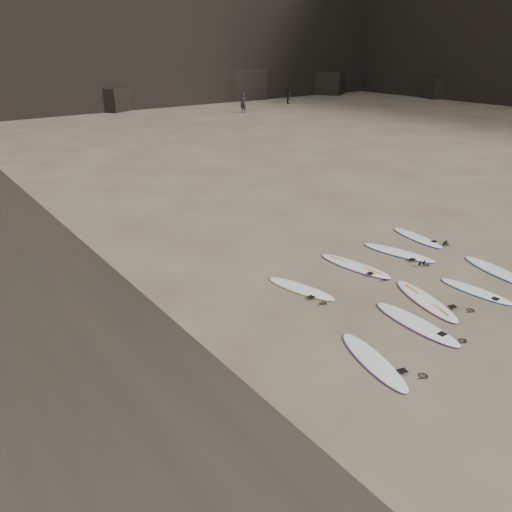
% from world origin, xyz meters
% --- Properties ---
extents(ground, '(240.00, 240.00, 0.00)m').
position_xyz_m(ground, '(0.00, 0.00, 0.00)').
color(ground, '#897559').
rests_on(ground, ground).
extents(surfboard_0, '(1.24, 2.59, 0.09)m').
position_xyz_m(surfboard_0, '(-4.18, -1.04, 0.05)').
color(surfboard_0, white).
rests_on(surfboard_0, ground).
extents(surfboard_1, '(0.79, 2.72, 0.10)m').
position_xyz_m(surfboard_1, '(-2.01, -0.60, 0.05)').
color(surfboard_1, white).
rests_on(surfboard_1, ground).
extents(surfboard_2, '(1.41, 2.73, 0.10)m').
position_xyz_m(surfboard_2, '(-0.74, 0.02, 0.05)').
color(surfboard_2, white).
rests_on(surfboard_2, ground).
extents(surfboard_3, '(0.69, 2.28, 0.08)m').
position_xyz_m(surfboard_3, '(0.95, -0.52, 0.04)').
color(surfboard_3, white).
rests_on(surfboard_3, ground).
extents(surfboard_4, '(1.18, 2.74, 0.10)m').
position_xyz_m(surfboard_4, '(2.76, -0.18, 0.05)').
color(surfboard_4, white).
rests_on(surfboard_4, ground).
extents(surfboard_5, '(1.13, 2.41, 0.08)m').
position_xyz_m(surfboard_5, '(-3.10, 2.72, 0.04)').
color(surfboard_5, white).
rests_on(surfboard_5, ground).
extents(surfboard_6, '(1.02, 2.76, 0.10)m').
position_xyz_m(surfboard_6, '(-0.60, 2.86, 0.05)').
color(surfboard_6, white).
rests_on(surfboard_6, ground).
extents(surfboard_7, '(1.24, 2.71, 0.09)m').
position_xyz_m(surfboard_7, '(1.45, 2.73, 0.05)').
color(surfboard_7, white).
rests_on(surfboard_7, ground).
extents(surfboard_8, '(0.91, 2.46, 0.09)m').
position_xyz_m(surfboard_8, '(3.18, 3.23, 0.04)').
color(surfboard_8, white).
rests_on(surfboard_8, ground).
extents(person_a, '(0.70, 0.82, 1.91)m').
position_xyz_m(person_a, '(18.16, 35.51, 0.96)').
color(person_a, '#232228').
rests_on(person_a, ground).
extents(person_b, '(1.06, 1.05, 1.72)m').
position_xyz_m(person_b, '(27.03, 38.83, 0.86)').
color(person_b, black).
rests_on(person_b, ground).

